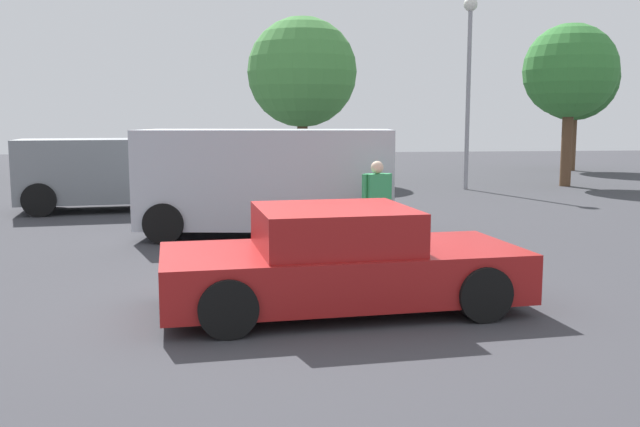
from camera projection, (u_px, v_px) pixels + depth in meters
name	position (u px, v px, depth m)	size (l,w,h in m)	color
ground_plane	(310.00, 306.00, 8.59)	(80.00, 80.00, 0.00)	#38383D
sedan_foreground	(340.00, 262.00, 8.41)	(4.42, 2.22, 1.25)	maroon
dog	(450.00, 245.00, 11.20)	(0.50, 0.50, 0.46)	white
van_white	(267.00, 178.00, 13.70)	(5.10, 2.84, 2.09)	#B2B7C1
suv_dark	(116.00, 171.00, 17.64)	(4.87, 2.48, 1.80)	gray
pedestrian	(377.00, 199.00, 11.88)	(0.55, 0.35, 1.59)	black
light_post_near	(469.00, 60.00, 22.41)	(0.44, 0.44, 6.14)	gray
tree_back_left	(570.00, 71.00, 23.58)	(3.16, 3.16, 5.50)	brown
tree_back_right	(302.00, 73.00, 25.52)	(4.01, 4.01, 6.01)	brown
tree_far_right	(575.00, 78.00, 30.93)	(3.81, 3.81, 6.05)	brown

